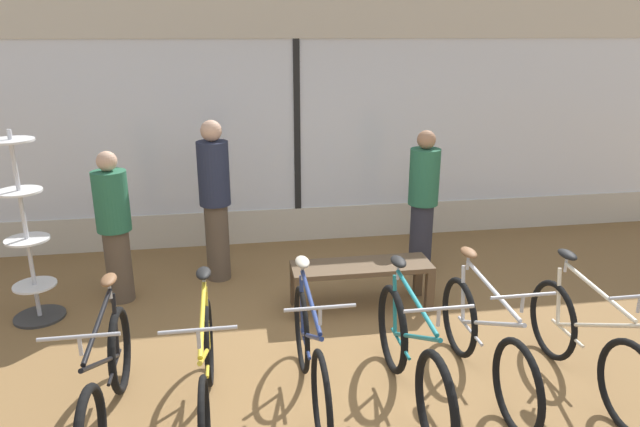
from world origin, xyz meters
The scene contains 13 objects.
ground_plane centered at (0.00, 0.00, 0.00)m, with size 24.00×24.00×0.00m, color olive.
shop_back_wall centered at (0.00, 3.28, 1.64)m, with size 12.00×0.08×3.20m.
bicycle_far_left centered at (-1.78, -0.32, 0.37)m, with size 0.46×1.70×1.02m.
bicycle_left centered at (-1.10, -0.34, 0.39)m, with size 0.46×1.75×1.02m.
bicycle_center_left centered at (-0.35, -0.25, 0.40)m, with size 0.46×1.71×1.04m.
bicycle_center_right centered at (0.38, -0.38, 0.39)m, with size 0.46×1.74×1.04m.
bicycle_right centered at (1.02, -0.25, 0.38)m, with size 0.46×1.71×1.03m.
bicycle_far_right centered at (1.79, -0.40, 0.38)m, with size 0.46×1.66×1.02m.
accessory_rack centered at (-2.78, 1.51, 0.76)m, with size 0.48×0.48×1.86m.
display_bench centered at (0.38, 1.22, 0.38)m, with size 1.40×0.44×0.47m.
customer_near_rack centered at (-1.04, 2.18, 0.95)m, with size 0.40×0.40×1.80m.
customer_by_window centered at (-2.05, 1.79, 0.83)m, with size 0.45×0.45×1.58m.
customer_mid_floor centered at (1.29, 2.06, 0.86)m, with size 0.42×0.42×1.65m.
Camera 1 is at (-0.87, -3.89, 2.69)m, focal length 32.00 mm.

